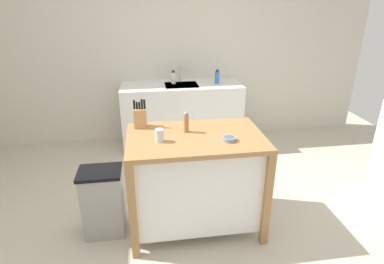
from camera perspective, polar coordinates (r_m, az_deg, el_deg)
name	(u,v)px	position (r m, az deg, el deg)	size (l,w,h in m)	color
ground_plane	(192,233)	(3.00, -0.08, -17.71)	(6.83, 6.83, 0.00)	#BCB29E
wall_back	(168,49)	(4.56, -4.34, 14.65)	(5.83, 0.10, 2.60)	beige
kitchen_island	(195,177)	(2.81, 0.60, -8.09)	(1.14, 0.73, 0.90)	#9E7042
knife_block	(140,117)	(2.82, -9.34, 2.68)	(0.11, 0.09, 0.25)	tan
bowl_stoneware_deep	(229,139)	(2.55, 6.73, -1.20)	(0.11, 0.11, 0.03)	gray
drinking_cup	(159,135)	(2.52, -5.90, -0.61)	(0.07, 0.07, 0.10)	silver
pepper_grinder	(186,122)	(2.67, -1.07, 1.73)	(0.04, 0.04, 0.18)	#9E7042
trash_bin	(103,202)	(2.92, -15.73, -12.09)	(0.36, 0.28, 0.63)	gray
sink_counter	(182,115)	(4.44, -1.87, 3.08)	(1.63, 0.60, 0.88)	silver
sink_faucet	(180,74)	(4.43, -2.18, 10.40)	(0.02, 0.02, 0.22)	#B7BCC1
bottle_hand_soap	(217,77)	(4.36, 4.56, 9.86)	(0.06, 0.06, 0.19)	blue
bottle_dish_soap	(173,78)	(4.35, -3.38, 9.77)	(0.07, 0.07, 0.18)	white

